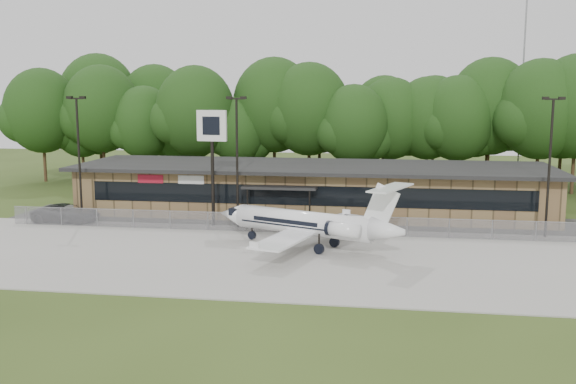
% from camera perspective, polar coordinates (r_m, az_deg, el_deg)
% --- Properties ---
extents(ground, '(160.00, 160.00, 0.00)m').
position_cam_1_polar(ground, '(33.91, -2.57, -9.25)').
color(ground, '#314318').
rests_on(ground, ground).
extents(apron, '(64.00, 18.00, 0.08)m').
position_cam_1_polar(apron, '(41.45, -0.40, -5.81)').
color(apron, '#9E9B93').
rests_on(apron, ground).
extents(parking_lot, '(50.00, 9.00, 0.06)m').
position_cam_1_polar(parking_lot, '(52.55, 1.60, -2.67)').
color(parking_lot, '#383835').
rests_on(parking_lot, ground).
extents(terminal, '(41.00, 11.65, 4.30)m').
position_cam_1_polar(terminal, '(56.52, 2.17, 0.35)').
color(terminal, olive).
rests_on(terminal, ground).
extents(fence, '(46.00, 0.04, 1.52)m').
position_cam_1_polar(fence, '(48.03, 0.93, -2.86)').
color(fence, gray).
rests_on(fence, ground).
extents(treeline, '(72.00, 12.00, 15.00)m').
position_cam_1_polar(treeline, '(73.93, 3.81, 6.49)').
color(treeline, '#1C3210').
rests_on(treeline, ground).
extents(radio_mast, '(0.20, 0.20, 25.00)m').
position_cam_1_polar(radio_mast, '(81.13, 20.15, 9.72)').
color(radio_mast, gray).
rests_on(radio_mast, ground).
extents(light_pole_left, '(1.55, 0.30, 10.23)m').
position_cam_1_polar(light_pole_left, '(54.11, -18.11, 3.59)').
color(light_pole_left, black).
rests_on(light_pole_left, ground).
extents(light_pole_mid, '(1.55, 0.30, 10.23)m').
position_cam_1_polar(light_pole_mid, '(49.63, -4.56, 3.56)').
color(light_pole_mid, black).
rests_on(light_pole_mid, ground).
extents(light_pole_right, '(1.55, 0.30, 10.23)m').
position_cam_1_polar(light_pole_right, '(49.68, 22.26, 2.94)').
color(light_pole_right, black).
rests_on(light_pole_right, ground).
extents(business_jet, '(14.08, 12.57, 4.84)m').
position_cam_1_polar(business_jet, '(43.25, 1.98, -2.89)').
color(business_jet, white).
rests_on(business_jet, ground).
extents(suv, '(5.45, 2.52, 1.52)m').
position_cam_1_polar(suv, '(55.42, -19.11, -1.80)').
color(suv, '#2A2A2D').
rests_on(suv, ground).
extents(pole_sign, '(2.42, 0.53, 9.17)m').
position_cam_1_polar(pole_sign, '(50.34, -6.77, 4.79)').
color(pole_sign, black).
rests_on(pole_sign, ground).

